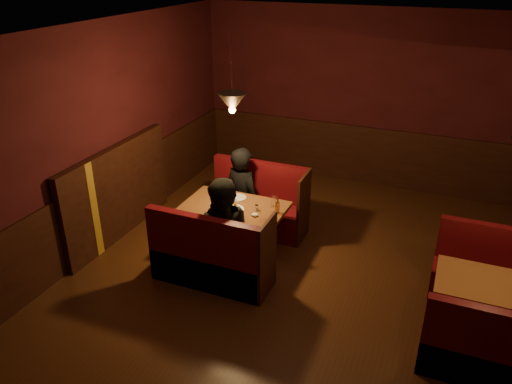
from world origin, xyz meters
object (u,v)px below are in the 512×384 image
at_px(main_bench_far, 258,208).
at_px(diner_a, 242,179).
at_px(main_table, 236,217).
at_px(main_bench_near, 211,262).
at_px(diner_b, 226,219).
at_px(second_bench_far, 490,278).
at_px(second_table, 492,298).
at_px(second_bench_near, 492,357).

distance_m(main_bench_far, diner_a, 0.54).
height_order(main_table, main_bench_near, main_bench_near).
bearing_deg(main_bench_near, main_bench_far, 90.00).
height_order(diner_a, diner_b, diner_b).
distance_m(second_bench_far, diner_a, 3.31).
xyz_separation_m(second_table, diner_b, (-2.91, -0.12, 0.36)).
distance_m(main_bench_near, diner_b, 0.56).
distance_m(main_bench_far, second_table, 3.26).
bearing_deg(main_bench_far, main_bench_near, -90.00).
height_order(main_bench_near, second_table, main_bench_near).
bearing_deg(second_bench_far, second_bench_near, -90.00).
relative_size(main_bench_near, diner_b, 0.87).
height_order(main_table, diner_a, diner_a).
height_order(second_bench_far, second_bench_near, same).
distance_m(second_table, diner_b, 2.93).
bearing_deg(second_bench_near, main_bench_near, 173.09).
bearing_deg(diner_a, second_table, -178.23).
bearing_deg(main_bench_near, diner_a, 97.66).
height_order(second_bench_far, diner_a, diner_a).
bearing_deg(second_bench_near, diner_a, 152.16).
bearing_deg(main_table, diner_a, 105.46).
distance_m(main_table, second_bench_near, 3.28).
height_order(second_bench_near, diner_b, diner_b).
relative_size(second_table, second_bench_near, 0.90).
xyz_separation_m(main_bench_far, diner_a, (-0.18, -0.14, 0.49)).
distance_m(second_bench_near, diner_b, 3.04).
bearing_deg(main_table, second_bench_far, 4.26).
distance_m(second_table, second_bench_far, 0.70).
bearing_deg(main_bench_far, diner_a, -142.18).
bearing_deg(second_table, second_bench_near, -87.80).
bearing_deg(second_bench_near, diner_b, 169.36).
distance_m(main_table, diner_b, 0.65).
height_order(main_bench_far, second_bench_far, main_bench_far).
bearing_deg(second_bench_near, second_bench_far, 90.00).
xyz_separation_m(second_bench_near, diner_a, (-3.24, 1.71, 0.52)).
bearing_deg(diner_b, second_bench_far, 0.46).
relative_size(main_bench_near, diner_a, 0.89).
height_order(second_bench_near, diner_a, diner_a).
relative_size(second_bench_far, diner_b, 0.75).
bearing_deg(second_bench_far, main_bench_near, -162.42).
xyz_separation_m(second_bench_near, diner_b, (-2.94, 0.55, 0.55)).
xyz_separation_m(main_table, main_bench_far, (0.01, 0.74, -0.23)).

